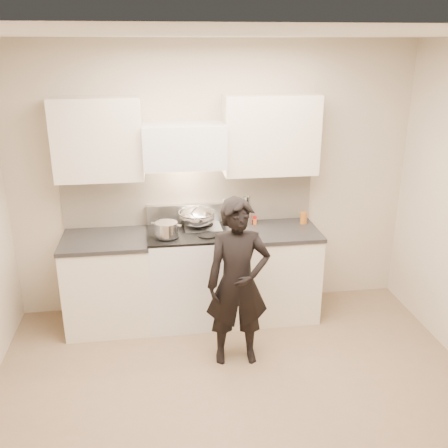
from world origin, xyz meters
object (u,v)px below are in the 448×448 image
object	(u,v)px
utensil_crock	(247,216)
person	(238,283)
counter_right	(270,272)
wok	(197,216)
stove	(188,275)

from	to	relation	value
utensil_crock	person	bearing A→B (deg)	-104.66
counter_right	wok	distance (m)	0.94
utensil_crock	stove	bearing A→B (deg)	-163.34
counter_right	utensil_crock	xyz separation A→B (m)	(-0.21, 0.18, 0.55)
stove	utensil_crock	size ratio (longest dim) A/B	3.31
person	utensil_crock	bearing A→B (deg)	77.34
stove	wok	bearing A→B (deg)	43.39
stove	utensil_crock	world-z (taller)	utensil_crock
counter_right	utensil_crock	size ratio (longest dim) A/B	3.17
utensil_crock	wok	bearing A→B (deg)	-170.44
wok	counter_right	bearing A→B (deg)	-7.70
stove	wok	distance (m)	0.60
stove	utensil_crock	distance (m)	0.84
stove	counter_right	xyz separation A→B (m)	(0.83, 0.00, -0.01)
counter_right	stove	bearing A→B (deg)	-180.00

